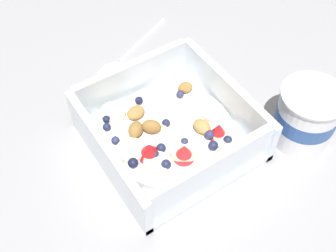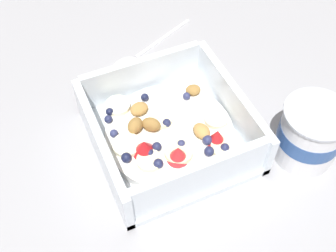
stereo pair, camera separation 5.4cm
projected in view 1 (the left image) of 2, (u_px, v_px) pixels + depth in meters
The scene contains 4 objects.
ground_plane at pixel (177, 138), 0.56m from camera, with size 2.40×2.40×0.00m, color #9E9EA3.
fruit_bowl at pixel (168, 131), 0.54m from camera, with size 0.19×0.19×0.07m.
spoon at pixel (120, 59), 0.65m from camera, with size 0.09×0.17×0.01m.
yogurt_cup at pixel (306, 116), 0.53m from camera, with size 0.08×0.08×0.08m.
Camera 1 is at (0.27, -0.19, 0.45)m, focal length 44.90 mm.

